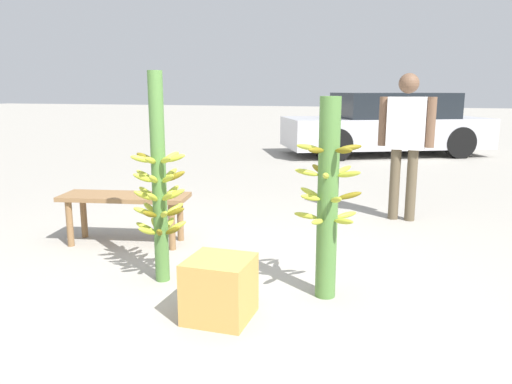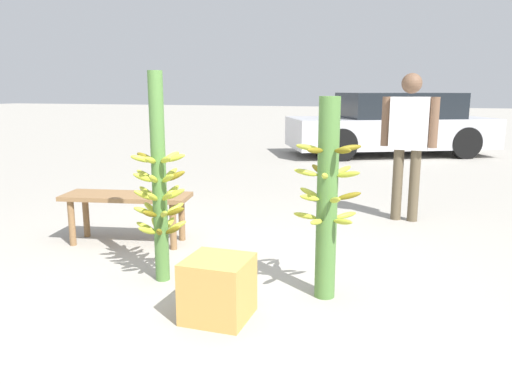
% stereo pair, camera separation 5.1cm
% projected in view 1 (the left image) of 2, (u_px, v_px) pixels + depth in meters
% --- Properties ---
extents(ground_plane, '(80.00, 80.00, 0.00)m').
position_uv_depth(ground_plane, '(232.00, 295.00, 3.48)').
color(ground_plane, '#9E998E').
extents(banana_stalk_left, '(0.40, 0.40, 1.54)m').
position_uv_depth(banana_stalk_left, '(159.00, 185.00, 3.62)').
color(banana_stalk_left, '#4C7A38').
rests_on(banana_stalk_left, ground_plane).
extents(banana_stalk_center, '(0.46, 0.46, 1.37)m').
position_uv_depth(banana_stalk_center, '(328.00, 198.00, 3.34)').
color(banana_stalk_center, '#4C7A38').
rests_on(banana_stalk_center, ground_plane).
extents(vendor_person, '(0.59, 0.21, 1.58)m').
position_uv_depth(vendor_person, '(406.00, 134.00, 5.33)').
color(vendor_person, brown).
rests_on(vendor_person, ground_plane).
extents(market_bench, '(1.22, 0.62, 0.46)m').
position_uv_depth(market_bench, '(125.00, 203.00, 4.59)').
color(market_bench, olive).
rests_on(market_bench, ground_plane).
extents(parked_car, '(4.65, 3.47, 1.35)m').
position_uv_depth(parked_car, '(387.00, 125.00, 10.93)').
color(parked_car, '#B7B7BC').
rests_on(parked_car, ground_plane).
extents(produce_crate, '(0.39, 0.39, 0.39)m').
position_uv_depth(produce_crate, '(220.00, 289.00, 3.10)').
color(produce_crate, '#C69347').
rests_on(produce_crate, ground_plane).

